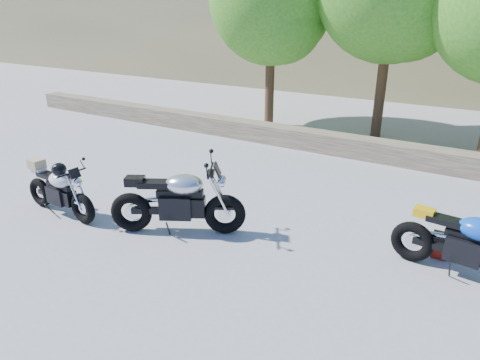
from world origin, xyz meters
name	(u,v)px	position (x,y,z in m)	size (l,w,h in m)	color
ground	(197,241)	(0.00, 0.00, 0.00)	(90.00, 90.00, 0.00)	gray
stone_wall	(323,142)	(0.00, 5.50, 0.25)	(22.00, 0.55, 0.50)	brown
tree_decid_left	(274,3)	(-2.39, 7.14, 3.63)	(3.67, 3.67, 5.62)	#382314
silver_bike	(178,202)	(-0.42, 0.09, 0.55)	(2.04, 1.22, 1.12)	black
white_bike	(59,189)	(-2.66, -0.49, 0.49)	(1.81, 0.57, 1.00)	black
blue_bike	(468,246)	(3.72, 1.12, 0.49)	(2.00, 0.63, 1.01)	black
backpack	(441,245)	(3.38, 1.54, 0.18)	(0.27, 0.24, 0.37)	black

